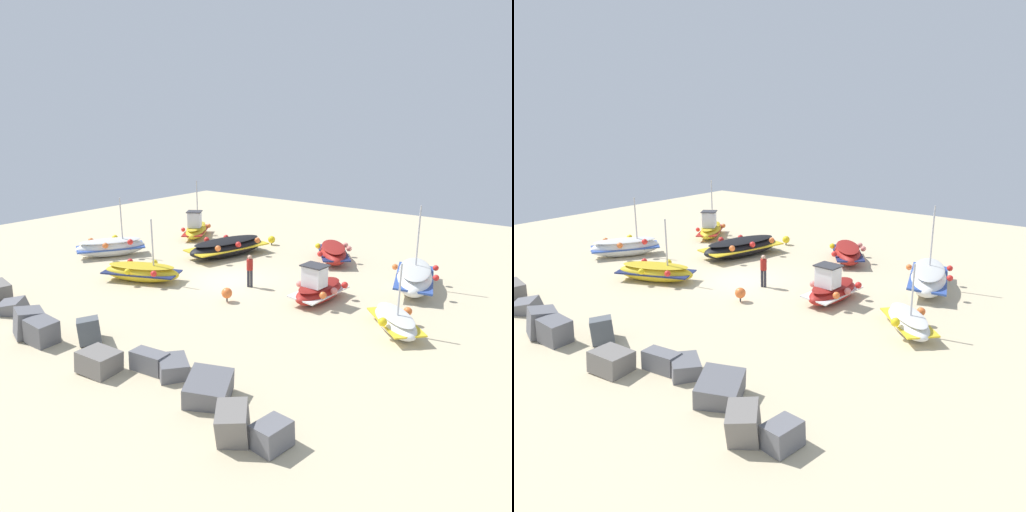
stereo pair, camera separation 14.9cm
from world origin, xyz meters
The scene contains 13 objects.
ground_plane centered at (0.00, 0.00, 0.00)m, with size 46.45×46.45×0.00m, color beige.
fishing_boat_0 centered at (3.21, -3.60, 0.56)m, with size 3.20×5.56×1.14m.
fishing_boat_1 centered at (3.54, 2.81, 0.50)m, with size 4.35×2.91×3.32m.
fishing_boat_2 centered at (-5.22, -0.24, 0.58)m, with size 1.98×3.37×1.87m.
fishing_boat_3 centered at (-2.53, -6.47, 0.52)m, with size 3.52×4.08×1.04m.
fishing_boat_4 centered at (-8.17, -4.47, 0.64)m, with size 3.13×5.01×4.19m.
fishing_boat_5 centered at (8.78, 0.81, 0.58)m, with size 3.38×4.26×3.61m.
fishing_boat_6 centered at (8.16, -5.99, 0.58)m, with size 3.28×3.97×3.93m.
fishing_boat_7 centered at (-9.37, 0.83, 0.43)m, with size 3.11×3.13×2.88m.
person_walking centered at (-1.48, 0.14, 0.96)m, with size 0.32×0.32×1.66m.
breakwater_rocks centered at (0.56, 9.45, 0.41)m, with size 21.20×2.86×1.32m.
mooring_buoy_0 centered at (-1.92, 2.41, 0.42)m, with size 0.50×0.50×0.68m.
mooring_buoy_1 centered at (2.60, -7.40, 0.36)m, with size 0.49×0.49×0.60m.
Camera 1 is at (-16.11, 18.71, 8.27)m, focal length 34.94 mm.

